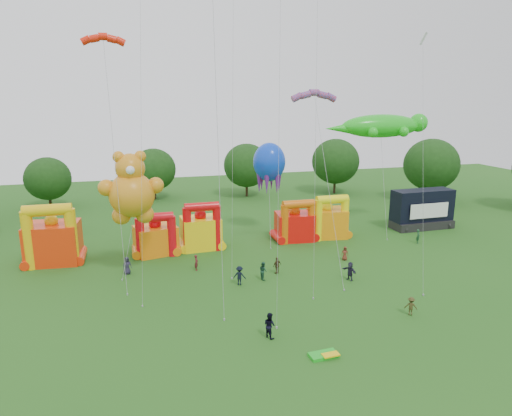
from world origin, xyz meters
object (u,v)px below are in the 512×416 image
object	(u,v)px
stage_trailer	(422,209)
spectator_4	(277,265)
gecko_kite	(383,153)
spectator_0	(127,266)
bouncy_castle_2	(201,230)
bouncy_castle_0	(53,240)
octopus_kite	(270,189)
teddy_bear_kite	(131,196)

from	to	relation	value
stage_trailer	spectator_4	distance (m)	26.82
gecko_kite	spectator_0	world-z (taller)	gecko_kite
bouncy_castle_2	stage_trailer	world-z (taller)	bouncy_castle_2
bouncy_castle_0	spectator_4	xyz separation A→B (m)	(22.38, -9.49, -1.72)
stage_trailer	spectator_0	bearing A→B (deg)	-170.15
octopus_kite	spectator_0	world-z (taller)	octopus_kite
teddy_bear_kite	gecko_kite	world-z (taller)	gecko_kite
stage_trailer	teddy_bear_kite	world-z (taller)	teddy_bear_kite
octopus_kite	spectator_4	distance (m)	14.26
bouncy_castle_0	gecko_kite	world-z (taller)	gecko_kite
bouncy_castle_0	gecko_kite	xyz separation A→B (m)	(40.62, 1.99, 7.85)
spectator_0	spectator_4	world-z (taller)	spectator_0
octopus_kite	gecko_kite	bearing A→B (deg)	-5.14
teddy_bear_kite	spectator_0	distance (m)	7.46
gecko_kite	spectator_0	xyz separation A→B (m)	(-33.01, -7.52, -9.53)
stage_trailer	spectator_0	world-z (taller)	stage_trailer
teddy_bear_kite	octopus_kite	xyz separation A→B (m)	(17.06, 9.57, -2.05)
teddy_bear_kite	spectator_0	bearing A→B (deg)	141.40
stage_trailer	spectator_4	size ratio (longest dim) A/B	4.87
gecko_kite	spectator_0	bearing A→B (deg)	-167.16
gecko_kite	octopus_kite	xyz separation A→B (m)	(-15.09, 1.36, -4.20)
teddy_bear_kite	octopus_kite	world-z (taller)	teddy_bear_kite
bouncy_castle_0	stage_trailer	world-z (taller)	bouncy_castle_0
spectator_4	gecko_kite	bearing A→B (deg)	-171.04
bouncy_castle_0	teddy_bear_kite	size ratio (longest dim) A/B	0.54
gecko_kite	teddy_bear_kite	bearing A→B (deg)	-165.68
gecko_kite	spectator_4	bearing A→B (deg)	-147.81
octopus_kite	teddy_bear_kite	bearing A→B (deg)	-150.72
teddy_bear_kite	stage_trailer	bearing A→B (deg)	11.05
gecko_kite	octopus_kite	distance (m)	15.73
bouncy_castle_0	spectator_0	xyz separation A→B (m)	(7.61, -5.53, -1.68)
spectator_0	gecko_kite	bearing A→B (deg)	-4.51
stage_trailer	spectator_0	size ratio (longest dim) A/B	4.68
gecko_kite	stage_trailer	bearing A→B (deg)	-6.42
bouncy_castle_0	bouncy_castle_2	size ratio (longest dim) A/B	1.17
teddy_bear_kite	spectator_0	world-z (taller)	teddy_bear_kite
bouncy_castle_0	stage_trailer	bearing A→B (deg)	1.57
bouncy_castle_2	gecko_kite	size ratio (longest dim) A/B	0.38
bouncy_castle_0	stage_trailer	xyz separation A→B (m)	(46.88, 1.29, 0.01)
stage_trailer	octopus_kite	bearing A→B (deg)	174.48
teddy_bear_kite	gecko_kite	size ratio (longest dim) A/B	0.82
bouncy_castle_2	gecko_kite	world-z (taller)	gecko_kite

